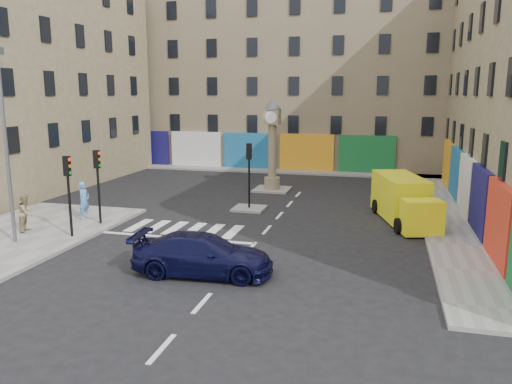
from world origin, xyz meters
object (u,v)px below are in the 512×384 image
at_px(traffic_light_left_near, 68,183).
at_px(navy_sedan, 203,254).
at_px(traffic_light_left_far, 98,175).
at_px(lamp_post, 5,136).
at_px(clock_pillar, 272,139).
at_px(traffic_light_island, 249,165).
at_px(pedestrian_tan, 26,213).
at_px(pedestrian_blue, 84,200).
at_px(yellow_van, 403,200).

distance_m(traffic_light_left_near, navy_sedan, 8.11).
height_order(traffic_light_left_far, lamp_post, lamp_post).
height_order(traffic_light_left_near, navy_sedan, traffic_light_left_near).
bearing_deg(clock_pillar, lamp_post, -118.35).
distance_m(traffic_light_left_near, traffic_light_island, 10.03).
bearing_deg(lamp_post, pedestrian_tan, 112.27).
distance_m(traffic_light_island, pedestrian_tan, 11.76).
height_order(lamp_post, clock_pillar, lamp_post).
relative_size(lamp_post, navy_sedan, 1.59).
distance_m(traffic_light_island, pedestrian_blue, 9.07).
relative_size(clock_pillar, navy_sedan, 1.17).
xyz_separation_m(lamp_post, clock_pillar, (8.20, 15.20, -1.24)).
xyz_separation_m(traffic_light_island, yellow_van, (8.48, -0.50, -1.45)).
height_order(yellow_van, pedestrian_blue, yellow_van).
bearing_deg(lamp_post, traffic_light_island, 48.29).
bearing_deg(yellow_van, navy_sedan, -142.10).
height_order(traffic_light_left_near, lamp_post, lamp_post).
bearing_deg(traffic_light_left_near, clock_pillar, 65.45).
height_order(traffic_light_island, navy_sedan, traffic_light_island).
bearing_deg(traffic_light_left_near, yellow_van, 26.28).
xyz_separation_m(yellow_van, pedestrian_tan, (-17.35, -7.08, -0.09)).
xyz_separation_m(lamp_post, pedestrian_tan, (-0.66, 1.62, -3.74)).
relative_size(traffic_light_left_near, pedestrian_tan, 2.06).
height_order(clock_pillar, navy_sedan, clock_pillar).
bearing_deg(navy_sedan, pedestrian_blue, 52.08).
bearing_deg(pedestrian_blue, pedestrian_tan, 157.93).
bearing_deg(navy_sedan, pedestrian_tan, 69.13).
distance_m(clock_pillar, navy_sedan, 16.78).
bearing_deg(lamp_post, traffic_light_left_far, 63.43).
distance_m(yellow_van, pedestrian_tan, 18.74).
bearing_deg(pedestrian_blue, traffic_light_left_far, -113.06).
height_order(clock_pillar, pedestrian_tan, clock_pillar).
relative_size(clock_pillar, pedestrian_blue, 3.11).
bearing_deg(pedestrian_tan, clock_pillar, -45.97).
bearing_deg(clock_pillar, pedestrian_blue, -125.07).
distance_m(clock_pillar, pedestrian_tan, 16.40).
height_order(navy_sedan, pedestrian_blue, pedestrian_blue).
distance_m(traffic_light_left_far, traffic_light_island, 8.30).
xyz_separation_m(navy_sedan, yellow_van, (7.37, 10.01, 0.38)).
bearing_deg(pedestrian_tan, navy_sedan, -119.21).
height_order(traffic_light_left_far, clock_pillar, clock_pillar).
bearing_deg(traffic_light_left_far, yellow_van, 18.34).
xyz_separation_m(traffic_light_left_far, pedestrian_blue, (-1.27, 0.61, -1.49)).
bearing_deg(navy_sedan, clock_pillar, -0.65).
bearing_deg(traffic_light_left_far, lamp_post, -116.57).
bearing_deg(clock_pillar, navy_sedan, -86.16).
bearing_deg(yellow_van, traffic_light_left_near, -169.45).
xyz_separation_m(lamp_post, pedestrian_blue, (0.63, 4.41, -3.66)).
height_order(navy_sedan, pedestrian_tan, pedestrian_tan).
relative_size(lamp_post, yellow_van, 1.26).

